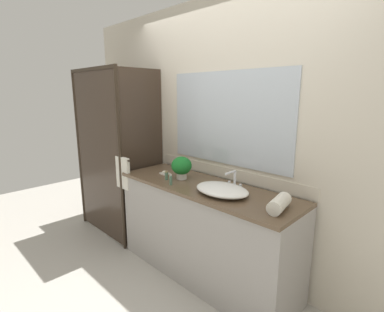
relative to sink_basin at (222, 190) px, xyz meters
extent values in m
plane|color=#B7B2A8|center=(-0.25, 0.06, -0.94)|extent=(8.00, 8.00, 0.00)
cube|color=beige|center=(-0.25, 0.40, 0.36)|extent=(4.40, 0.05, 2.60)
cube|color=beige|center=(-0.25, 0.37, 0.02)|extent=(1.80, 0.01, 0.11)
cube|color=silver|center=(-0.25, 0.37, 0.55)|extent=(1.37, 0.01, 0.87)
cube|color=#9E9993|center=(-0.25, 0.07, -0.50)|extent=(1.80, 0.56, 0.87)
cube|color=brown|center=(-0.25, 0.06, -0.05)|extent=(1.80, 0.58, 0.03)
cylinder|color=#2D2319|center=(-2.20, -0.21, 0.06)|extent=(0.04, 0.04, 2.00)
cylinder|color=#2D2319|center=(-1.20, -0.21, 0.06)|extent=(0.04, 0.04, 2.00)
cube|color=#2D2319|center=(-1.70, -0.21, 1.04)|extent=(1.00, 0.04, 0.04)
cube|color=#382B21|center=(-1.70, -0.21, 0.06)|extent=(0.96, 0.01, 1.96)
cube|color=#382B21|center=(-1.20, 0.07, 0.06)|extent=(0.01, 0.57, 1.96)
cylinder|color=#2D2319|center=(-1.18, -0.20, 0.10)|extent=(0.32, 0.02, 0.02)
cube|color=silver|center=(-1.18, -0.20, -0.05)|extent=(0.22, 0.04, 0.34)
ellipsoid|color=white|center=(0.00, 0.00, 0.00)|extent=(0.48, 0.34, 0.07)
cube|color=silver|center=(0.00, 0.18, -0.03)|extent=(0.17, 0.04, 0.02)
cylinder|color=silver|center=(0.00, 0.18, 0.05)|extent=(0.02, 0.02, 0.14)
cylinder|color=silver|center=(0.00, 0.11, 0.12)|extent=(0.02, 0.13, 0.02)
cylinder|color=silver|center=(-0.06, 0.18, 0.00)|extent=(0.02, 0.02, 0.04)
cylinder|color=silver|center=(0.06, 0.18, 0.00)|extent=(0.02, 0.02, 0.04)
cylinder|color=beige|center=(-0.55, 0.05, -0.01)|extent=(0.10, 0.10, 0.06)
ellipsoid|color=#1A6C27|center=(-0.55, 0.05, 0.10)|extent=(0.20, 0.20, 0.18)
cube|color=silver|center=(-0.79, 0.05, -0.03)|extent=(0.10, 0.07, 0.01)
ellipsoid|color=silver|center=(-0.79, 0.05, -0.01)|extent=(0.07, 0.04, 0.02)
cylinder|color=#4C7056|center=(-0.48, -0.14, 0.01)|extent=(0.03, 0.03, 0.09)
cylinder|color=#B7B2A8|center=(-0.48, -0.14, 0.06)|extent=(0.02, 0.02, 0.01)
cylinder|color=#4C7056|center=(-0.63, -0.07, 0.00)|extent=(0.03, 0.03, 0.07)
cylinder|color=#9E895B|center=(-0.63, -0.07, 0.04)|extent=(0.03, 0.03, 0.01)
cylinder|color=silver|center=(0.51, 0.01, 0.01)|extent=(0.15, 0.27, 0.10)
camera|label=1|loc=(1.40, -1.77, 0.77)|focal=26.65mm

